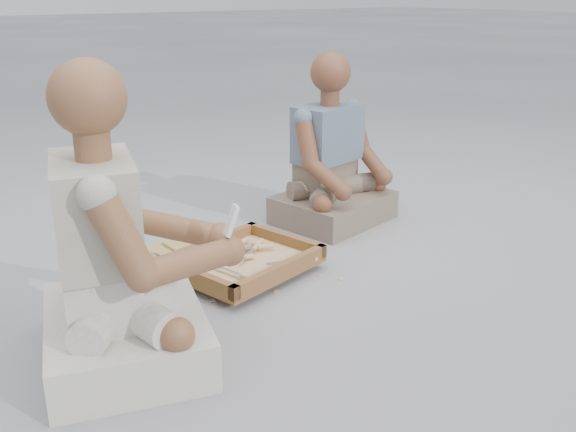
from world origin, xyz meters
TOP-DOWN VIEW (x-y plane):
  - ground at (0.00, 0.00)m, footprint 60.00×60.00m
  - carved_panel at (-0.30, 0.70)m, footprint 0.55×0.39m
  - tool_tray at (-0.10, 0.40)m, footprint 0.66×0.58m
  - chisel_0 at (-0.01, 0.46)m, footprint 0.19×0.14m
  - chisel_1 at (-0.19, 0.24)m, footprint 0.08×0.22m
  - chisel_2 at (0.03, 0.51)m, footprint 0.21×0.09m
  - chisel_3 at (0.12, 0.26)m, footprint 0.21×0.10m
  - chisel_4 at (-0.11, 0.41)m, footprint 0.22×0.07m
  - chisel_5 at (-0.15, 0.51)m, footprint 0.20×0.13m
  - chisel_6 at (0.02, 0.45)m, footprint 0.21×0.09m
  - chisel_7 at (-0.02, 0.55)m, footprint 0.21×0.11m
  - wood_chip_0 at (0.02, 0.78)m, footprint 0.02×0.02m
  - wood_chip_1 at (-0.06, 0.56)m, footprint 0.02×0.02m
  - wood_chip_2 at (-0.16, 0.58)m, footprint 0.02×0.02m
  - wood_chip_3 at (-0.01, 0.78)m, footprint 0.02×0.02m
  - wood_chip_4 at (-0.07, 0.19)m, footprint 0.02×0.02m
  - wood_chip_5 at (0.24, 0.56)m, footprint 0.02×0.02m
  - wood_chip_6 at (0.21, 0.12)m, footprint 0.02×0.02m
  - wood_chip_7 at (0.19, 0.51)m, footprint 0.02×0.02m
  - wood_chip_8 at (0.16, 0.20)m, footprint 0.02×0.02m
  - wood_chip_9 at (0.09, 0.67)m, footprint 0.02×0.02m
  - wood_chip_10 at (-0.14, 0.40)m, footprint 0.02×0.02m
  - wood_chip_11 at (-0.07, 0.72)m, footprint 0.02×0.02m
  - wood_chip_12 at (-0.33, 0.26)m, footprint 0.02×0.02m
  - wood_chip_13 at (-0.40, 0.40)m, footprint 0.02×0.02m
  - wood_chip_14 at (-0.10, 0.59)m, footprint 0.02×0.02m
  - wood_chip_15 at (0.04, 0.28)m, footprint 0.02×0.02m
  - craftsman at (-0.75, 0.07)m, footprint 0.72×0.73m
  - companion at (0.64, 0.73)m, footprint 0.64×0.55m
  - mobile_phone at (-0.42, -0.08)m, footprint 0.06×0.05m

SIDE VIEW (x-z plane):
  - ground at x=0.00m, z-range 0.00..0.00m
  - wood_chip_0 at x=0.02m, z-range 0.00..0.00m
  - wood_chip_1 at x=-0.06m, z-range 0.00..0.00m
  - wood_chip_2 at x=-0.16m, z-range 0.00..0.00m
  - wood_chip_3 at x=-0.01m, z-range 0.00..0.00m
  - wood_chip_4 at x=-0.07m, z-range 0.00..0.00m
  - wood_chip_5 at x=0.24m, z-range 0.00..0.00m
  - wood_chip_6 at x=0.21m, z-range 0.00..0.00m
  - wood_chip_7 at x=0.19m, z-range 0.00..0.00m
  - wood_chip_8 at x=0.16m, z-range 0.00..0.00m
  - wood_chip_9 at x=0.09m, z-range 0.00..0.00m
  - wood_chip_10 at x=-0.14m, z-range 0.00..0.00m
  - wood_chip_11 at x=-0.07m, z-range 0.00..0.00m
  - wood_chip_12 at x=-0.33m, z-range 0.00..0.00m
  - wood_chip_13 at x=-0.40m, z-range 0.00..0.00m
  - wood_chip_14 at x=-0.10m, z-range 0.00..0.00m
  - wood_chip_15 at x=0.04m, z-range 0.00..0.00m
  - carved_panel at x=-0.30m, z-range 0.00..0.04m
  - tool_tray at x=-0.10m, z-range 0.02..0.10m
  - chisel_3 at x=0.12m, z-range 0.05..0.07m
  - chisel_2 at x=0.03m, z-range 0.06..0.08m
  - chisel_4 at x=-0.11m, z-range 0.06..0.09m
  - chisel_5 at x=-0.15m, z-range 0.07..0.09m
  - chisel_1 at x=-0.19m, z-range 0.07..0.09m
  - chisel_0 at x=-0.01m, z-range 0.07..0.09m
  - chisel_7 at x=-0.02m, z-range 0.07..0.09m
  - chisel_6 at x=0.02m, z-range 0.07..0.09m
  - companion at x=0.64m, z-range -0.14..0.72m
  - craftsman at x=-0.75m, z-range -0.16..0.82m
  - mobile_phone at x=-0.42m, z-range 0.41..0.51m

